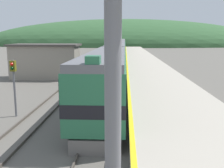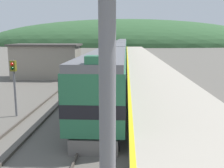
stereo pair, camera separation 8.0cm
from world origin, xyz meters
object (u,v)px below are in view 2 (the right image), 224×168
carriage_third (120,49)px  carriage_fourth (122,46)px  signal_mast_main (107,45)px  carriage_second (117,56)px  signal_post_siding (14,76)px  carriage_fifth (123,44)px  express_train_lead_car (108,75)px

carriage_third → carriage_fourth: size_ratio=1.00×
signal_mast_main → carriage_second: bearing=91.8°
signal_post_siding → carriage_fourth: bearing=85.0°
signal_post_siding → carriage_fifth: bearing=86.2°
signal_mast_main → carriage_fourth: bearing=90.9°
carriage_third → express_train_lead_car: bearing=-90.0°
carriage_second → signal_post_siding: size_ratio=5.40×
carriage_third → carriage_fifth: bearing=90.0°
carriage_third → carriage_fourth: (0.00, 21.85, 0.00)m
carriage_fourth → carriage_fifth: size_ratio=1.00×
carriage_second → carriage_fourth: 43.70m
carriage_fifth → signal_mast_main: signal_mast_main is taller
carriage_second → signal_post_siding: (-6.04, -25.46, 0.49)m
express_train_lead_car → carriage_second: express_train_lead_car is taller
signal_mast_main → carriage_third: bearing=91.2°
carriage_fifth → signal_mast_main: bearing=-89.3°
carriage_second → signal_mast_main: bearing=-88.2°
express_train_lead_car → signal_post_siding: size_ratio=5.14×
signal_mast_main → express_train_lead_car: bearing=94.1°
signal_mast_main → signal_post_siding: bearing=117.5°
express_train_lead_car → carriage_fifth: size_ratio=0.95×
express_train_lead_car → signal_post_siding: bearing=-147.4°
carriage_second → carriage_fourth: same height
express_train_lead_car → signal_mast_main: (1.27, -17.89, 3.03)m
carriage_fourth → express_train_lead_car: bearing=-90.0°
carriage_fifth → signal_post_siding: size_ratio=5.40×
carriage_third → carriage_fifth: (0.00, 43.70, 0.00)m
carriage_second → signal_mast_main: (1.27, -39.48, 3.05)m
carriage_fourth → signal_post_siding: size_ratio=5.40×
carriage_fourth → carriage_fifth: (0.00, 21.85, 0.00)m
carriage_second → signal_mast_main: size_ratio=2.58×
signal_mast_main → signal_post_siding: 16.02m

